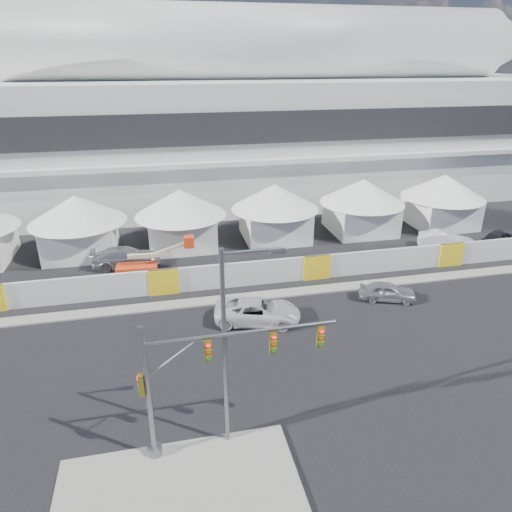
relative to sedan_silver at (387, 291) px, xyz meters
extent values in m
plane|color=black|center=(-9.94, -10.04, -0.69)|extent=(160.00, 160.00, 0.00)
cube|color=gray|center=(-15.94, -13.04, -0.61)|extent=(10.00, 5.00, 0.15)
cube|color=gray|center=(10.06, 2.46, -0.63)|extent=(80.00, 1.20, 0.12)
cube|color=silver|center=(-1.94, 31.96, 6.31)|extent=(80.00, 24.00, 14.00)
cube|color=black|center=(-1.94, 19.81, 9.11)|extent=(68.00, 0.30, 3.20)
cube|color=silver|center=(-1.94, 19.56, 5.61)|extent=(72.00, 0.80, 0.50)
cylinder|color=silver|center=(-1.94, 29.96, 17.09)|extent=(57.60, 8.40, 8.40)
cylinder|color=silver|center=(0.06, 29.96, 16.67)|extent=(51.60, 6.80, 6.80)
cylinder|color=silver|center=(2.06, 29.96, 16.25)|extent=(45.60, 5.20, 5.20)
cube|color=white|center=(-22.94, 13.96, 0.81)|extent=(6.00, 6.00, 3.00)
cone|color=white|center=(-22.94, 13.96, 3.51)|extent=(8.40, 8.40, 2.40)
cube|color=white|center=(-13.94, 13.96, 0.81)|extent=(6.00, 6.00, 3.00)
cone|color=white|center=(-13.94, 13.96, 3.51)|extent=(8.40, 8.40, 2.40)
cube|color=white|center=(-4.94, 13.96, 0.81)|extent=(6.00, 6.00, 3.00)
cone|color=white|center=(-4.94, 13.96, 3.51)|extent=(8.40, 8.40, 2.40)
cube|color=white|center=(4.06, 13.96, 0.81)|extent=(6.00, 6.00, 3.00)
cone|color=white|center=(4.06, 13.96, 3.51)|extent=(8.40, 8.40, 2.40)
cube|color=white|center=(13.06, 13.96, 0.81)|extent=(6.00, 6.00, 3.00)
cone|color=white|center=(13.06, 13.96, 3.51)|extent=(8.40, 8.40, 2.40)
cube|color=silver|center=(-3.94, 4.46, 0.31)|extent=(70.00, 0.25, 2.00)
imported|color=silver|center=(0.00, 0.00, 0.00)|extent=(2.87, 4.33, 1.37)
imported|color=silver|center=(-9.93, -0.93, 0.11)|extent=(4.02, 6.23, 1.60)
imported|color=silver|center=(9.89, 7.75, 0.14)|extent=(3.99, 5.21, 1.65)
imported|color=black|center=(15.37, 7.59, 0.05)|extent=(3.52, 4.66, 1.48)
imported|color=#B8B8BD|center=(-18.93, 10.22, 0.13)|extent=(2.32, 5.64, 1.63)
cylinder|color=slate|center=(-16.86, -11.04, 2.80)|extent=(0.22, 0.22, 6.66)
cylinder|color=slate|center=(-16.86, -11.04, -0.34)|extent=(0.65, 0.65, 0.40)
cylinder|color=slate|center=(-12.80, -11.04, 5.29)|extent=(8.13, 0.15, 0.15)
cube|color=#594714|center=(-14.27, -11.04, 4.65)|extent=(0.32, 0.22, 1.05)
cube|color=#594714|center=(-11.50, -11.04, 4.65)|extent=(0.32, 0.22, 1.05)
cube|color=#594714|center=(-9.38, -11.04, 4.65)|extent=(0.32, 0.22, 1.05)
cube|color=#594714|center=(-17.09, -11.04, 3.35)|extent=(0.22, 0.32, 1.05)
cylinder|color=slate|center=(-13.56, -10.84, 4.26)|extent=(0.19, 0.19, 9.59)
cylinder|color=slate|center=(-12.39, -10.84, 8.84)|extent=(2.34, 0.13, 0.13)
cube|color=slate|center=(-11.32, -10.84, 8.73)|extent=(0.64, 0.27, 0.16)
cube|color=red|center=(-18.00, 7.90, -0.19)|extent=(3.31, 1.62, 0.99)
cube|color=beige|center=(-16.93, 7.90, 1.11)|extent=(3.42, 0.51, 0.31)
cube|color=beige|center=(-14.95, 7.90, 1.65)|extent=(2.65, 0.42, 1.09)
cube|color=red|center=(-13.69, 7.90, 2.10)|extent=(0.85, 0.85, 0.90)
camera|label=1|loc=(-15.68, -26.77, 15.75)|focal=32.00mm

